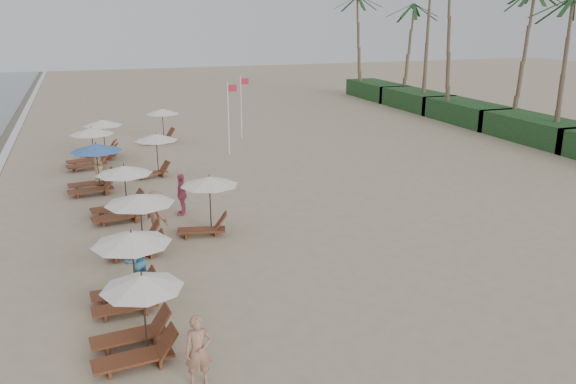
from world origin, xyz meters
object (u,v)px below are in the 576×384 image
object	(u,v)px
lounger_station_2	(135,222)
lounger_station_6	(100,139)
flag_pole_near	(229,115)
beachgoer_far_a	(182,194)
lounger_station_1	(127,268)
inland_station_1	(154,149)
beachgoer_mid_a	(136,261)
lounger_station_5	(88,148)
inland_station_0	(206,197)
lounger_station_4	(92,168)
beachgoer_near	(198,351)
beachgoer_mid_b	(156,214)
lounger_station_3	(119,193)
inland_station_2	(159,123)
lounger_station_0	(135,319)
beachgoer_far_b	(99,171)

from	to	relation	value
lounger_station_2	lounger_station_6	xyz separation A→B (m)	(-0.56, 15.54, -0.03)
flag_pole_near	beachgoer_far_a	bearing A→B (deg)	-114.41
lounger_station_1	inland_station_1	distance (m)	14.45
lounger_station_1	beachgoer_mid_a	xyz separation A→B (m)	(0.36, 1.25, -0.36)
lounger_station_5	inland_station_1	distance (m)	4.51
lounger_station_6	beachgoer_mid_a	xyz separation A→B (m)	(0.31, -18.34, -0.27)
lounger_station_2	inland_station_0	xyz separation A→B (m)	(2.77, 1.04, 0.30)
lounger_station_4	beachgoer_mid_a	bearing A→B (deg)	-85.20
beachgoer_near	beachgoer_mid_b	distance (m)	9.73
inland_station_1	beachgoer_near	world-z (taller)	inland_station_1
lounger_station_5	inland_station_0	distance (m)	12.94
lounger_station_3	flag_pole_near	world-z (taller)	flag_pole_near
inland_station_0	beachgoer_near	xyz separation A→B (m)	(-2.20, -9.50, -0.59)
inland_station_0	flag_pole_near	world-z (taller)	flag_pole_near
lounger_station_5	beachgoer_near	xyz separation A→B (m)	(1.84, -21.78, -0.23)
beachgoer_near	beachgoer_mid_b	xyz separation A→B (m)	(0.31, 9.72, 0.05)
lounger_station_1	beachgoer_mid_a	world-z (taller)	lounger_station_1
lounger_station_4	inland_station_2	distance (m)	11.26
lounger_station_1	lounger_station_6	distance (m)	19.59
lounger_station_3	inland_station_2	size ratio (longest dim) A/B	0.96
lounger_station_0	beachgoer_mid_b	bearing A→B (deg)	79.09
lounger_station_5	inland_station_1	bearing A→B (deg)	-44.40
beachgoer_mid_b	beachgoer_far_b	size ratio (longest dim) A/B	1.22
lounger_station_0	lounger_station_6	bearing A→B (deg)	89.74
inland_station_1	inland_station_2	xyz separation A→B (m)	(1.38, 8.42, -0.18)
lounger_station_4	beachgoer_mid_b	size ratio (longest dim) A/B	1.52
inland_station_1	beachgoer_near	size ratio (longest dim) A/B	1.50
lounger_station_4	lounger_station_5	bearing A→B (deg)	90.93
lounger_station_3	lounger_station_4	distance (m)	4.40
inland_station_0	beachgoer_far_a	size ratio (longest dim) A/B	1.45
lounger_station_2	beachgoer_mid_a	bearing A→B (deg)	-95.25
beachgoer_far_a	beachgoer_mid_a	bearing A→B (deg)	-0.41
beachgoer_mid_b	inland_station_2	bearing A→B (deg)	-38.52
inland_station_0	lounger_station_1	bearing A→B (deg)	-123.62
lounger_station_5	beachgoer_near	world-z (taller)	lounger_station_5
lounger_station_1	beachgoer_far_a	world-z (taller)	lounger_station_1
lounger_station_0	lounger_station_2	world-z (taller)	lounger_station_2
lounger_station_1	lounger_station_5	bearing A→B (deg)	92.17
lounger_station_2	inland_station_0	distance (m)	2.97
lounger_station_3	inland_station_0	size ratio (longest dim) A/B	1.05
lounger_station_3	lounger_station_6	xyz separation A→B (m)	(-0.30, 11.56, 0.04)
lounger_station_1	lounger_station_5	size ratio (longest dim) A/B	0.89
lounger_station_0	lounger_station_2	size ratio (longest dim) A/B	0.92
beachgoer_mid_a	beachgoer_mid_b	distance (m)	4.22
inland_station_2	beachgoer_mid_b	world-z (taller)	inland_station_2
beachgoer_near	lounger_station_4	bearing A→B (deg)	100.84
beachgoer_mid_a	beachgoer_far_b	size ratio (longest dim) A/B	1.12
inland_station_2	beachgoer_near	bearing A→B (deg)	-95.81
beachgoer_far_b	lounger_station_6	bearing A→B (deg)	12.85
lounger_station_2	flag_pole_near	distance (m)	15.34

